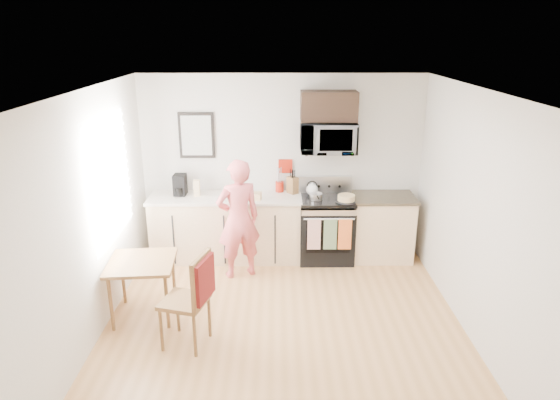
{
  "coord_description": "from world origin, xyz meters",
  "views": [
    {
      "loc": [
        -0.08,
        -4.65,
        3.14
      ],
      "look_at": [
        -0.04,
        1.0,
        1.22
      ],
      "focal_mm": 32.0,
      "sensor_mm": 36.0,
      "label": 1
    }
  ],
  "objects_px": {
    "person": "(238,219)",
    "dining_table": "(142,268)",
    "chair": "(197,289)",
    "microwave": "(328,137)",
    "range": "(326,230)",
    "cake": "(346,199)"
  },
  "relations": [
    {
      "from": "person",
      "to": "microwave",
      "type": "bearing_deg",
      "value": -174.47
    },
    {
      "from": "person",
      "to": "dining_table",
      "type": "relative_size",
      "value": 2.21
    },
    {
      "from": "range",
      "to": "cake",
      "type": "bearing_deg",
      "value": -35.84
    },
    {
      "from": "microwave",
      "to": "chair",
      "type": "height_order",
      "value": "microwave"
    },
    {
      "from": "microwave",
      "to": "person",
      "type": "height_order",
      "value": "microwave"
    },
    {
      "from": "range",
      "to": "microwave",
      "type": "distance_m",
      "value": 1.33
    },
    {
      "from": "chair",
      "to": "cake",
      "type": "relative_size",
      "value": 3.62
    },
    {
      "from": "cake",
      "to": "microwave",
      "type": "bearing_deg",
      "value": 131.01
    },
    {
      "from": "person",
      "to": "dining_table",
      "type": "distance_m",
      "value": 1.45
    },
    {
      "from": "range",
      "to": "dining_table",
      "type": "relative_size",
      "value": 1.59
    },
    {
      "from": "chair",
      "to": "cake",
      "type": "xyz_separation_m",
      "value": [
        1.76,
        1.96,
        0.3
      ]
    },
    {
      "from": "range",
      "to": "person",
      "type": "height_order",
      "value": "person"
    },
    {
      "from": "dining_table",
      "to": "chair",
      "type": "distance_m",
      "value": 0.94
    },
    {
      "from": "person",
      "to": "chair",
      "type": "bearing_deg",
      "value": 57.13
    },
    {
      "from": "microwave",
      "to": "cake",
      "type": "bearing_deg",
      "value": -48.99
    },
    {
      "from": "cake",
      "to": "chair",
      "type": "bearing_deg",
      "value": -132.01
    },
    {
      "from": "microwave",
      "to": "person",
      "type": "relative_size",
      "value": 0.47
    },
    {
      "from": "dining_table",
      "to": "chair",
      "type": "xyz_separation_m",
      "value": [
        0.72,
        -0.61,
        0.06
      ]
    },
    {
      "from": "range",
      "to": "microwave",
      "type": "height_order",
      "value": "microwave"
    },
    {
      "from": "microwave",
      "to": "dining_table",
      "type": "bearing_deg",
      "value": -143.92
    },
    {
      "from": "microwave",
      "to": "range",
      "type": "bearing_deg",
      "value": -89.94
    },
    {
      "from": "range",
      "to": "chair",
      "type": "xyz_separation_m",
      "value": [
        -1.52,
        -2.13,
        0.23
      ]
    }
  ]
}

